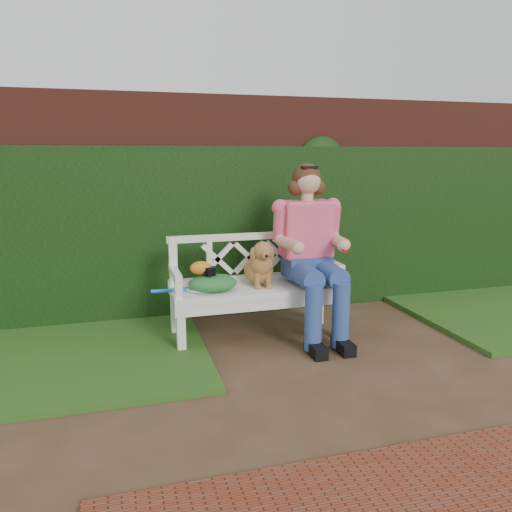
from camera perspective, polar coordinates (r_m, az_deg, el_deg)
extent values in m
plane|color=#402B1A|center=(4.01, 12.12, -12.62)|extent=(60.00, 60.00, 0.00)
cube|color=maroon|center=(5.43, 3.18, 6.02)|extent=(10.00, 0.30, 2.20)
cube|color=#1E4312|center=(5.26, 3.94, 3.08)|extent=(10.00, 0.18, 1.70)
cube|color=#264219|center=(4.46, -23.29, -10.48)|extent=(2.60, 2.00, 0.05)
cube|color=black|center=(4.24, -5.36, -1.70)|extent=(0.11, 0.09, 0.07)
ellipsoid|color=orange|center=(4.25, -6.33, -1.36)|extent=(0.22, 0.19, 0.11)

